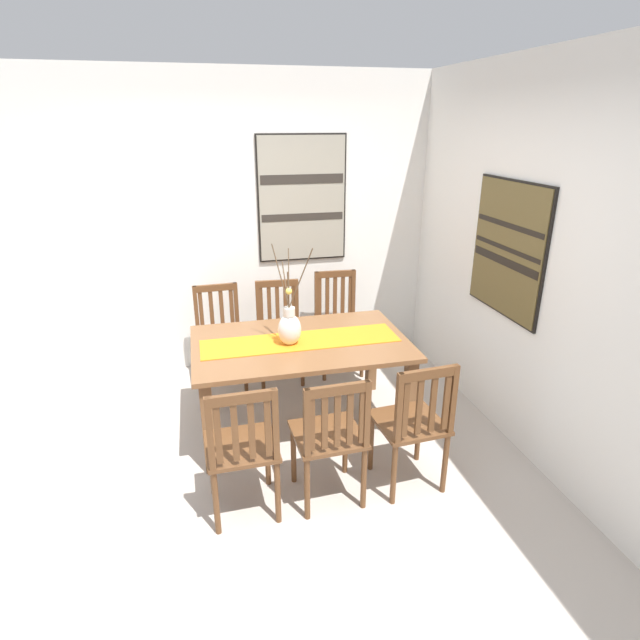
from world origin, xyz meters
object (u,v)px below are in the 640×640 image
object	(u,v)px
chair_1	(338,320)
painting_on_back_wall	(302,199)
chair_5	(220,334)
dining_table	(301,354)
chair_2	(279,328)
centerpiece_vase	(290,327)
painting_on_side_wall	(508,249)
chair_3	(242,447)
chair_0	(330,436)
chair_4	(414,422)

from	to	relation	value
chair_1	painting_on_back_wall	bearing A→B (deg)	127.11
chair_1	chair_5	distance (m)	1.11
dining_table	chair_2	distance (m)	0.89
centerpiece_vase	chair_2	distance (m)	1.00
dining_table	centerpiece_vase	size ratio (longest dim) A/B	2.15
centerpiece_vase	chair_2	bearing A→B (deg)	86.01
chair_5	painting_on_side_wall	size ratio (longest dim) A/B	0.93
centerpiece_vase	chair_3	world-z (taller)	centerpiece_vase
chair_5	chair_1	bearing A→B (deg)	2.15
chair_1	chair_3	bearing A→B (deg)	-120.73
centerpiece_vase	dining_table	bearing A→B (deg)	25.92
dining_table	chair_1	world-z (taller)	chair_1
painting_on_back_wall	painting_on_side_wall	bearing A→B (deg)	-51.63
centerpiece_vase	chair_5	distance (m)	1.10
chair_2	chair_5	size ratio (longest dim) A/B	1.00
dining_table	chair_0	xyz separation A→B (m)	(-0.00, -0.91, -0.14)
chair_4	chair_1	bearing A→B (deg)	90.04
dining_table	centerpiece_vase	distance (m)	0.26
centerpiece_vase	chair_5	world-z (taller)	centerpiece_vase
painting_on_back_wall	painting_on_side_wall	size ratio (longest dim) A/B	1.18
chair_0	painting_on_side_wall	bearing A→B (deg)	23.59
chair_3	chair_1	bearing A→B (deg)	59.27
painting_on_side_wall	dining_table	bearing A→B (deg)	170.16
chair_0	painting_on_side_wall	xyz separation A→B (m)	(1.49, 0.65, 0.92)
chair_2	painting_on_back_wall	bearing A→B (deg)	51.26
dining_table	chair_4	bearing A→B (deg)	-58.57
chair_5	painting_on_back_wall	xyz separation A→B (m)	(0.85, 0.39, 1.11)
chair_3	painting_on_side_wall	world-z (taller)	painting_on_side_wall
chair_2	painting_on_side_wall	size ratio (longest dim) A/B	0.93
chair_2	chair_0	bearing A→B (deg)	-89.30
chair_5	centerpiece_vase	bearing A→B (deg)	-62.46
dining_table	centerpiece_vase	xyz separation A→B (m)	(-0.09, -0.04, 0.24)
centerpiece_vase	chair_5	bearing A→B (deg)	117.54
painting_on_back_wall	chair_2	bearing A→B (deg)	-128.74
dining_table	chair_5	xyz separation A→B (m)	(-0.57, 0.87, -0.14)
chair_0	chair_5	bearing A→B (deg)	107.56
dining_table	chair_3	world-z (taller)	chair_3
dining_table	chair_3	xyz separation A→B (m)	(-0.54, -0.90, -0.14)
painting_on_side_wall	centerpiece_vase	bearing A→B (deg)	172.21
chair_4	painting_on_side_wall	xyz separation A→B (m)	(0.94, 0.64, 0.92)
dining_table	chair_1	bearing A→B (deg)	59.20
chair_1	painting_on_side_wall	world-z (taller)	painting_on_side_wall
dining_table	chair_4	size ratio (longest dim) A/B	1.74
dining_table	chair_5	distance (m)	1.05
centerpiece_vase	chair_1	xyz separation A→B (m)	(0.63, 0.96, -0.37)
chair_2	chair_5	xyz separation A→B (m)	(-0.54, -0.00, -0.00)
chair_3	painting_on_back_wall	world-z (taller)	painting_on_back_wall
centerpiece_vase	chair_2	world-z (taller)	centerpiece_vase
chair_2	painting_on_side_wall	distance (m)	2.10
chair_0	painting_on_side_wall	distance (m)	1.87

